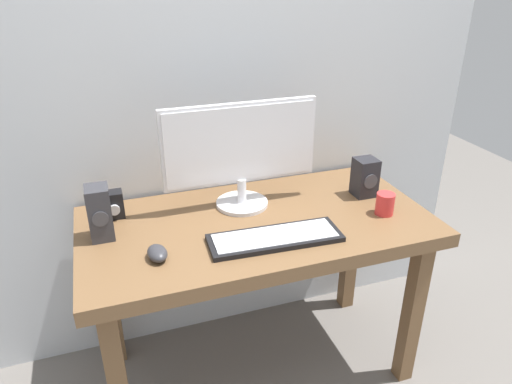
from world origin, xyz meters
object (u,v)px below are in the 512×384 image
(speaker_right, at_px, (365,177))
(audio_controller, at_px, (114,205))
(desk, at_px, (257,241))
(mouse, at_px, (157,253))
(speaker_left, at_px, (100,213))
(coffee_mug, at_px, (385,204))
(keyboard_primary, at_px, (275,238))
(monitor, at_px, (241,151))

(speaker_right, relative_size, audio_controller, 1.52)
(speaker_right, bearing_deg, desk, -173.09)
(mouse, distance_m, speaker_left, 0.27)
(speaker_right, relative_size, coffee_mug, 1.87)
(keyboard_primary, bearing_deg, audio_controller, 145.46)
(desk, bearing_deg, coffee_mug, -13.18)
(mouse, xyz_separation_m, audio_controller, (-0.11, 0.34, 0.03))
(desk, bearing_deg, mouse, -160.73)
(monitor, distance_m, speaker_left, 0.57)
(speaker_right, bearing_deg, mouse, -167.42)
(desk, bearing_deg, keyboard_primary, -86.13)
(mouse, bearing_deg, speaker_right, 6.48)
(monitor, height_order, audio_controller, monitor)
(monitor, bearing_deg, speaker_left, -171.13)
(desk, bearing_deg, audio_controller, 158.61)
(keyboard_primary, relative_size, audio_controller, 4.50)
(desk, height_order, speaker_right, speaker_right)
(audio_controller, height_order, coffee_mug, audio_controller)
(monitor, height_order, mouse, monitor)
(speaker_right, bearing_deg, coffee_mug, -93.33)
(mouse, relative_size, speaker_left, 0.50)
(keyboard_primary, height_order, speaker_right, speaker_right)
(speaker_left, height_order, audio_controller, speaker_left)
(speaker_left, bearing_deg, desk, -6.22)
(speaker_right, relative_size, speaker_left, 0.82)
(speaker_left, bearing_deg, audio_controller, 70.05)
(speaker_right, bearing_deg, audio_controller, 172.06)
(desk, relative_size, monitor, 2.17)
(desk, height_order, mouse, mouse)
(keyboard_primary, relative_size, coffee_mug, 5.55)
(speaker_left, bearing_deg, monitor, 8.87)
(mouse, relative_size, speaker_right, 0.61)
(monitor, height_order, keyboard_primary, monitor)
(mouse, bearing_deg, speaker_left, 123.03)
(desk, height_order, audio_controller, audio_controller)
(keyboard_primary, distance_m, mouse, 0.41)
(desk, relative_size, audio_controller, 12.45)
(speaker_right, xyz_separation_m, audio_controller, (-1.01, 0.14, -0.03))
(keyboard_primary, bearing_deg, coffee_mug, 5.49)
(speaker_right, distance_m, audio_controller, 1.02)
(monitor, relative_size, audio_controller, 5.74)
(mouse, distance_m, coffee_mug, 0.89)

